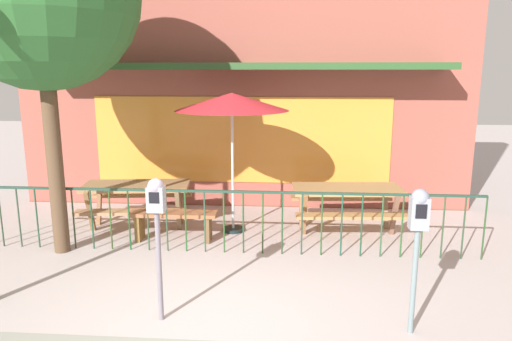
# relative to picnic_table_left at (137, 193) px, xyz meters

# --- Properties ---
(ground) EXTENTS (40.00, 40.00, 0.00)m
(ground) POSITION_rel_picnic_table_left_xyz_m (1.68, -3.07, -0.61)
(ground) COLOR #B3A7A4
(pub_storefront) EXTENTS (8.98, 1.39, 5.78)m
(pub_storefront) POSITION_rel_picnic_table_left_xyz_m (1.68, 1.67, 2.26)
(pub_storefront) COLOR brown
(pub_storefront) RESTS_ON ground
(patio_fence_front) EXTENTS (7.57, 0.04, 0.97)m
(patio_fence_front) POSITION_rel_picnic_table_left_xyz_m (1.68, -1.07, 0.05)
(patio_fence_front) COLOR #1E3D30
(patio_fence_front) RESTS_ON ground
(picnic_table_left) EXTENTS (1.95, 1.57, 0.79)m
(picnic_table_left) POSITION_rel_picnic_table_left_xyz_m (0.00, 0.00, 0.00)
(picnic_table_left) COLOR #957048
(picnic_table_left) RESTS_ON ground
(picnic_table_right) EXTENTS (1.89, 1.48, 0.79)m
(picnic_table_right) POSITION_rel_picnic_table_left_xyz_m (3.61, 0.04, 0.00)
(picnic_table_right) COLOR #A37B4C
(picnic_table_right) RESTS_ON ground
(patio_umbrella) EXTENTS (1.87, 1.87, 2.35)m
(patio_umbrella) POSITION_rel_picnic_table_left_xyz_m (1.69, -0.09, 1.57)
(patio_umbrella) COLOR black
(patio_umbrella) RESTS_ON ground
(patio_bench) EXTENTS (1.40, 0.34, 0.48)m
(patio_bench) POSITION_rel_picnic_table_left_xyz_m (0.79, -0.63, -0.26)
(patio_bench) COLOR brown
(patio_bench) RESTS_ON ground
(parking_meter_near) EXTENTS (0.18, 0.17, 1.60)m
(parking_meter_near) POSITION_rel_picnic_table_left_xyz_m (1.26, -3.07, 0.62)
(parking_meter_near) COLOR slate
(parking_meter_near) RESTS_ON ground
(parking_meter_far) EXTENTS (0.18, 0.17, 1.56)m
(parking_meter_far) POSITION_rel_picnic_table_left_xyz_m (3.94, -3.14, 0.59)
(parking_meter_far) COLOR slate
(parking_meter_far) RESTS_ON ground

